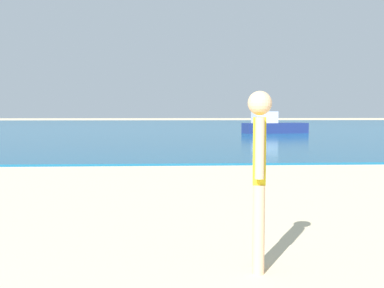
{
  "coord_description": "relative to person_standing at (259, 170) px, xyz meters",
  "views": [
    {
      "loc": [
        -0.25,
        2.23,
        1.35
      ],
      "look_at": [
        0.16,
        9.61,
        0.83
      ],
      "focal_mm": 43.31,
      "sensor_mm": 36.0,
      "label": 1
    }
  ],
  "objects": [
    {
      "name": "person_standing",
      "position": [
        0.0,
        0.0,
        0.0
      ],
      "size": [
        0.2,
        0.35,
        1.52
      ],
      "rotation": [
        0.0,
        0.0,
        4.53
      ],
      "color": "#DDAD84",
      "rests_on": "ground"
    },
    {
      "name": "boat_near",
      "position": [
        5.64,
        23.83,
        -0.35
      ],
      "size": [
        4.04,
        2.05,
        1.31
      ],
      "rotation": [
        0.0,
        0.0,
        0.22
      ],
      "color": "navy",
      "rests_on": "water"
    },
    {
      "name": "water",
      "position": [
        -0.52,
        37.69,
        -0.84
      ],
      "size": [
        160.0,
        60.0,
        0.06
      ],
      "primitive_type": "cube",
      "color": "#14567F",
      "rests_on": "ground"
    }
  ]
}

